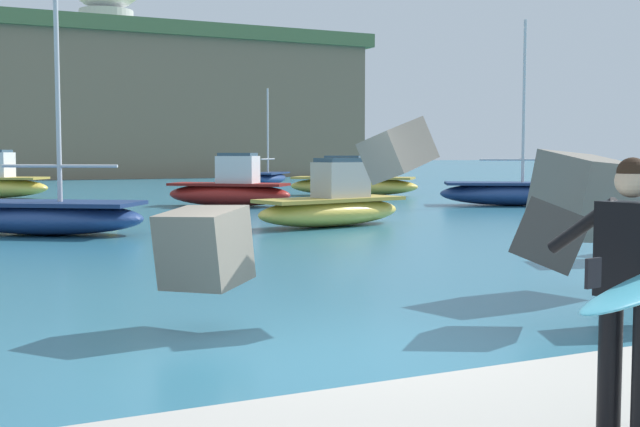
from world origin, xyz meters
TOP-DOWN VIEW (x-y plane):
  - ground_plane at (0.00, 0.00)m, footprint 400.00×400.00m
  - breakwater_jetty at (-1.60, 2.29)m, footprint 32.28×8.11m
  - boat_near_centre at (16.84, 42.55)m, footprint 4.57×5.15m
  - boat_near_right at (14.87, 27.32)m, footprint 6.07×5.60m
  - boat_mid_left at (17.10, 18.14)m, footprint 5.87×4.67m
  - boat_far_left at (-0.93, 14.07)m, footprint 5.35×4.55m
  - boat_far_centre at (6.63, 13.04)m, footprint 5.05×2.59m
  - boat_far_right at (6.96, 22.47)m, footprint 4.85×4.48m
  - mooring_buoy_middle at (1.39, 17.70)m, footprint 0.44×0.44m

SIDE VIEW (x-z plane):
  - ground_plane at x=0.00m, z-range 0.00..0.00m
  - mooring_buoy_middle at x=1.39m, z-range 0.00..0.44m
  - boat_near_centre at x=16.84m, z-range -2.69..3.60m
  - boat_far_left at x=-0.93m, z-range -3.20..4.17m
  - boat_mid_left at x=17.10m, z-range -3.09..4.12m
  - boat_far_centre at x=6.63m, z-range -0.36..1.55m
  - boat_near_right at x=14.87m, z-range -0.34..1.60m
  - boat_far_right at x=6.96m, z-range -0.38..1.68m
  - breakwater_jetty at x=-1.60m, z-range -0.06..2.44m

